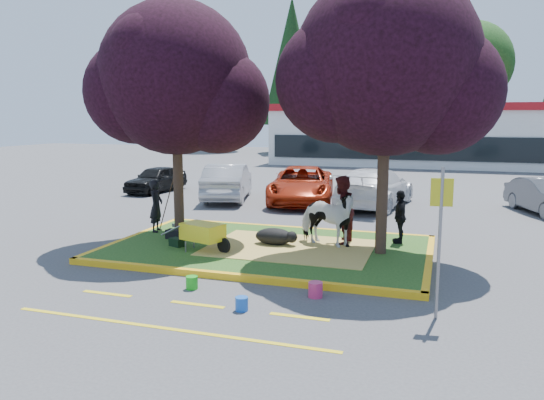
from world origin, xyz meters
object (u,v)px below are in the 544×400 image
(calf, at_px, (274,236))
(car_silver, at_px, (228,182))
(bucket_blue, at_px, (242,304))
(bucket_pink, at_px, (315,290))
(wheelbarrow, at_px, (203,232))
(sign_post, at_px, (440,226))
(cow, at_px, (326,218))
(car_black, at_px, (156,179))
(handler, at_px, (156,206))
(bucket_green, at_px, (192,283))

(calf, distance_m, car_silver, 8.89)
(bucket_blue, bearing_deg, bucket_pink, 45.45)
(wheelbarrow, height_order, car_silver, car_silver)
(sign_post, relative_size, car_silver, 0.57)
(wheelbarrow, relative_size, sign_post, 0.70)
(cow, distance_m, car_black, 13.06)
(calf, xyz_separation_m, handler, (-3.81, 0.49, 0.54))
(calf, relative_size, car_black, 0.29)
(wheelbarrow, height_order, sign_post, sign_post)
(cow, bearing_deg, calf, 120.73)
(handler, distance_m, bucket_blue, 6.77)
(bucket_pink, xyz_separation_m, bucket_blue, (-1.12, -1.13, -0.02))
(sign_post, bearing_deg, bucket_green, 171.48)
(calf, bearing_deg, bucket_pink, -52.97)
(car_black, bearing_deg, bucket_pink, -43.44)
(bucket_blue, relative_size, car_silver, 0.06)
(car_black, bearing_deg, bucket_green, -51.71)
(handler, xyz_separation_m, car_silver, (-0.72, 7.14, -0.14))
(cow, height_order, bucket_blue, cow)
(handler, bearing_deg, wheelbarrow, -135.83)
(handler, distance_m, bucket_pink, 6.90)
(cow, height_order, car_black, cow)
(handler, bearing_deg, sign_post, -127.19)
(calf, xyz_separation_m, car_black, (-8.63, 8.71, 0.24))
(bucket_green, bearing_deg, bucket_blue, -30.24)
(sign_post, height_order, bucket_pink, sign_post)
(bucket_pink, bearing_deg, bucket_blue, -134.55)
(cow, xyz_separation_m, bucket_green, (-1.97, -3.86, -0.75))
(bucket_green, distance_m, bucket_blue, 1.65)
(sign_post, bearing_deg, bucket_blue, -175.26)
(calf, bearing_deg, bucket_blue, -72.97)
(cow, distance_m, bucket_pink, 3.68)
(car_black, bearing_deg, cow, -34.97)
(sign_post, bearing_deg, calf, 131.49)
(handler, height_order, wheelbarrow, handler)
(calf, relative_size, sign_post, 0.38)
(wheelbarrow, bearing_deg, bucket_green, -51.81)
(cow, distance_m, car_silver, 9.42)
(handler, bearing_deg, car_silver, -3.71)
(car_black, height_order, car_silver, car_silver)
(bucket_green, height_order, car_silver, car_silver)
(bucket_pink, distance_m, car_silver, 12.69)
(car_silver, bearing_deg, sign_post, 112.78)
(car_black, bearing_deg, bucket_blue, -49.07)
(car_silver, bearing_deg, wheelbarrow, 94.21)
(bucket_blue, xyz_separation_m, car_black, (-9.42, 13.12, 0.48))
(sign_post, height_order, car_silver, sign_post)
(wheelbarrow, bearing_deg, bucket_pink, -12.99)
(wheelbarrow, bearing_deg, handler, 161.91)
(handler, xyz_separation_m, bucket_pink, (5.72, -3.77, -0.76))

